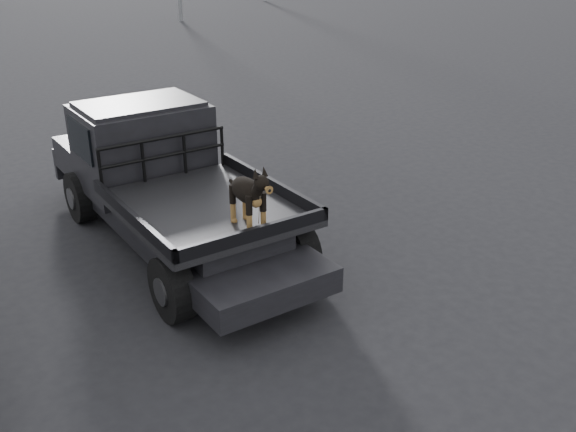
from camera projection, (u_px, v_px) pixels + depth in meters
ground at (210, 327)px, 7.04m from camera, size 120.00×120.00×0.00m
flatbed_ute at (175, 213)px, 8.73m from camera, size 2.00×5.40×0.92m
ute_cab at (141, 132)px, 9.08m from camera, size 1.72×1.30×0.88m
headache_rack at (164, 158)px, 8.58m from camera, size 1.80×0.08×0.55m
dog at (248, 196)px, 7.12m from camera, size 0.32×0.60×0.74m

